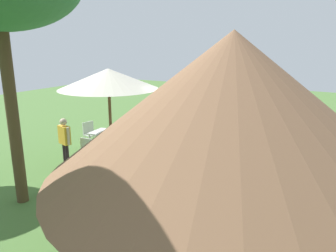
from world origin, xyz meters
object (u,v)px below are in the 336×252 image
shade_umbrella (108,79)px  zebra_by_umbrella (152,140)px  thatched_hut (228,153)px  striped_lounge_chair (228,155)px  patio_dining_table (111,135)px  patio_chair_west_end (90,132)px  patio_chair_near_lawn (147,136)px  patio_chair_near_hut (89,149)px  zebra_nearest_camera (223,117)px  guest_beside_umbrella (65,139)px  standing_watcher (315,128)px

shade_umbrella → zebra_by_umbrella: shade_umbrella is taller
thatched_hut → striped_lounge_chair: thatched_hut is taller
patio_dining_table → patio_chair_west_end: size_ratio=1.60×
thatched_hut → patio_chair_near_lawn: bearing=-46.1°
zebra_by_umbrella → striped_lounge_chair: bearing=-143.0°
patio_chair_near_hut → zebra_nearest_camera: bearing=52.2°
shade_umbrella → patio_chair_near_hut: 2.36m
thatched_hut → striped_lounge_chair: (1.71, -5.05, -1.89)m
striped_lounge_chair → zebra_nearest_camera: bearing=72.1°
thatched_hut → shade_umbrella: bearing=-35.6°
patio_chair_near_hut → patio_chair_west_end: (1.33, -1.47, 0.00)m
guest_beside_umbrella → zebra_by_umbrella: bearing=-141.3°
patio_chair_near_hut → patio_chair_west_end: bearing=125.6°
patio_chair_near_lawn → zebra_nearest_camera: size_ratio=0.39×
zebra_by_umbrella → guest_beside_umbrella: bearing=11.5°
guest_beside_umbrella → standing_watcher: bearing=-127.8°
shade_umbrella → patio_chair_near_hut: bearing=96.6°
zebra_nearest_camera → patio_chair_near_hut: bearing=-17.8°
patio_chair_near_hut → striped_lounge_chair: patio_chair_near_hut is taller
patio_chair_near_hut → guest_beside_umbrella: bearing=-136.7°
patio_chair_near_lawn → striped_lounge_chair: bearing=-127.9°
shade_umbrella → zebra_by_umbrella: bearing=161.6°
shade_umbrella → patio_chair_near_lawn: bearing=-135.9°
shade_umbrella → patio_chair_near_hut: shade_umbrella is taller
standing_watcher → patio_chair_west_end: bearing=85.4°
patio_dining_table → guest_beside_umbrella: guest_beside_umbrella is taller
zebra_by_umbrella → zebra_nearest_camera: bearing=-111.8°
standing_watcher → zebra_by_umbrella: standing_watcher is taller
shade_umbrella → zebra_nearest_camera: 4.50m
guest_beside_umbrella → shade_umbrella: bearing=-84.4°
standing_watcher → patio_chair_near_lawn: bearing=87.3°
patio_chair_west_end → zebra_by_umbrella: size_ratio=0.41×
zebra_nearest_camera → zebra_by_umbrella: bearing=3.4°
patio_chair_near_hut → thatched_hut: bearing=-33.5°
guest_beside_umbrella → zebra_nearest_camera: (-3.08, -4.90, 0.04)m
patio_chair_near_lawn → standing_watcher: (-5.14, -2.14, 0.47)m
patio_dining_table → patio_chair_near_hut: bearing=96.6°
patio_dining_table → zebra_nearest_camera: size_ratio=0.62×
zebra_by_umbrella → patio_dining_table: bearing=-30.2°
thatched_hut → standing_watcher: thatched_hut is taller
striped_lounge_chair → patio_dining_table: bearing=154.1°
standing_watcher → shade_umbrella: bearing=91.1°
shade_umbrella → zebra_by_umbrella: (-2.11, 0.70, -1.56)m
thatched_hut → patio_dining_table: size_ratio=3.62×
thatched_hut → patio_chair_near_hut: (5.30, -2.68, -1.62)m
shade_umbrella → guest_beside_umbrella: (0.30, 1.74, -1.61)m
patio_dining_table → patio_chair_near_lawn: (-0.88, -0.85, -0.13)m
striped_lounge_chair → zebra_by_umbrella: size_ratio=0.43×
patio_chair_west_end → patio_chair_near_lawn: bearing=118.1°
striped_lounge_chair → patio_chair_west_end: bearing=147.2°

